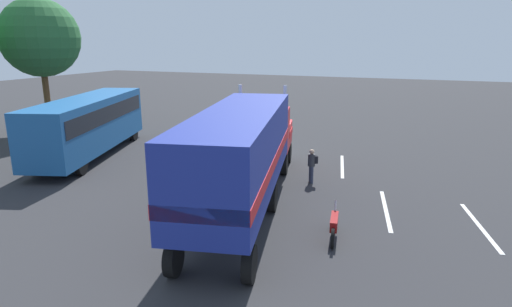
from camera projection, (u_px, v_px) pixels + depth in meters
ground_plane at (275, 164)px, 23.62m from camera, size 120.00×120.00×0.00m
lane_stripe_near at (342, 166)px, 23.20m from camera, size 4.35×1.01×0.01m
lane_stripe_mid at (386, 210)px, 17.20m from camera, size 4.36×0.93×0.01m
lane_stripe_far at (480, 226)px, 15.68m from camera, size 4.33×1.10×0.01m
semi_truck at (245, 148)px, 16.72m from camera, size 14.35×5.66×4.50m
person_bystander at (312, 164)px, 20.31m from camera, size 0.42×0.48×1.63m
parked_bus at (89, 121)px, 24.81m from camera, size 11.25×5.85×3.40m
motorcycle at (334, 225)px, 14.63m from camera, size 2.10×0.43×1.12m
tree_center at (40, 38)px, 30.64m from camera, size 5.54×5.54×9.55m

